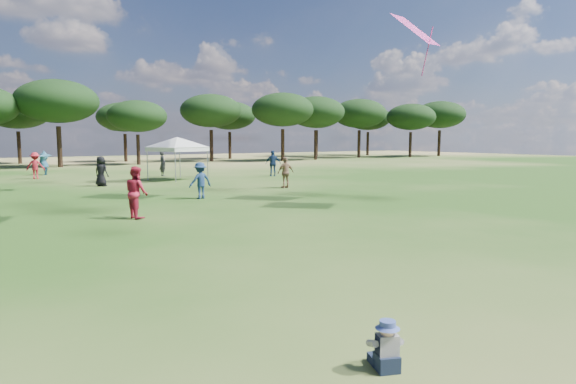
# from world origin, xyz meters

# --- Properties ---
(tree_line) EXTENTS (108.78, 17.63, 7.77)m
(tree_line) POSITION_xyz_m (2.39, 47.41, 5.42)
(tree_line) COLOR black
(tree_line) RESTS_ON ground
(tent_right) EXTENTS (5.15, 5.15, 2.89)m
(tent_right) POSITION_xyz_m (7.10, 26.00, 2.47)
(tent_right) COLOR gray
(tent_right) RESTS_ON ground
(toddler) EXTENTS (0.42, 0.46, 0.56)m
(toddler) POSITION_xyz_m (0.21, 1.66, 0.25)
(toddler) COLOR #161F32
(toddler) RESTS_ON ground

